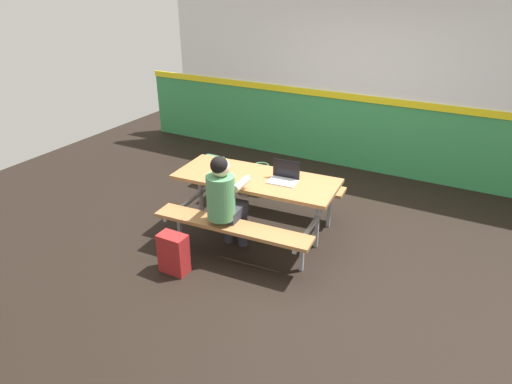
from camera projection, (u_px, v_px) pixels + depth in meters
ground_plane at (291, 243)px, 5.27m from camera, size 10.00×10.00×0.02m
accent_backdrop at (365, 91)px, 6.77m from camera, size 8.00×0.14×2.60m
picnic_table_main at (256, 190)px, 5.22m from camera, size 1.93×1.67×0.74m
student_nearer at (224, 198)px, 4.75m from camera, size 0.38×0.53×1.21m
laptop_silver at (284, 177)px, 5.03m from camera, size 0.33×0.24×0.22m
backpack_dark at (174, 253)px, 4.68m from camera, size 0.30×0.22×0.44m
tote_bag_bright at (261, 180)px, 6.40m from camera, size 0.34×0.21×0.43m
satchel_spare at (214, 171)px, 6.62m from camera, size 0.30×0.22×0.44m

